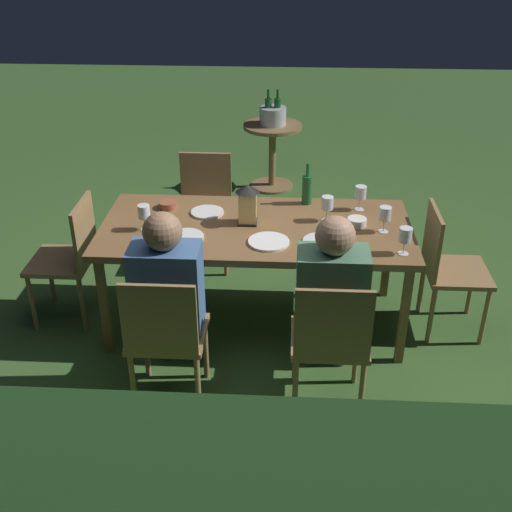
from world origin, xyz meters
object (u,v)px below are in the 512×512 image
Objects in this scene: plate_d at (269,242)px; ice_bucket at (273,114)px; chair_head_far at (70,255)px; person_in_green at (330,296)px; wine_glass_c at (405,236)px; chair_side_right_a at (330,340)px; chair_side_left_b at (205,205)px; dining_table at (256,233)px; wine_glass_e at (385,215)px; person_in_blue at (170,291)px; side_table at (272,146)px; green_bottle_on_table at (307,189)px; plate_c at (321,242)px; chair_side_right_b at (165,334)px; wine_glass_b at (327,204)px; plate_a at (207,212)px; bowl_bread at (168,205)px; wine_glass_a at (361,194)px; wine_glass_d at (144,213)px; plate_b at (186,237)px; chair_head_near at (447,265)px; lantern_centerpiece at (248,202)px; bowl_olives at (357,222)px.

ice_bucket is (0.06, -2.65, 0.01)m from plate_d.
chair_head_far is 2.53× the size of ice_bucket.
person_in_green is 0.59m from wine_glass_c.
chair_side_right_a and chair_side_left_b have the same top height.
wine_glass_e is (-0.80, 0.04, 0.17)m from dining_table.
person_in_blue is (0.89, -0.20, 0.15)m from chair_side_right_a.
side_table is (0.77, -2.46, -0.41)m from wine_glass_e.
green_bottle_on_table is 0.89m from wine_glass_c.
plate_c is at bearing -86.65° from chair_side_right_a.
chair_side_right_b is 1.36m from wine_glass_b.
dining_table is at bearing -20.16° from wine_glass_c.
bowl_bread is at bearing -14.18° from plate_a.
person_in_green is 6.80× the size of wine_glass_a.
wine_glass_e is (-1.49, -0.06, 0.00)m from wine_glass_d.
wine_glass_d is 0.31m from plate_b.
wine_glass_b is 0.38m from wine_glass_e.
wine_glass_d is at bearing 9.68° from wine_glass_b.
chair_head_near is at bearing 153.10° from wine_glass_a.
chair_side_right_b reaches higher than side_table.
chair_side_left_b is 1.52m from person_in_blue.
chair_head_near is 1.61m from plate_a.
dining_table is 0.72m from wine_glass_d.
plate_a is at bearing 80.84° from side_table.
chair_side_right_b is 3.31m from side_table.
chair_side_left_b is 5.15× the size of wine_glass_c.
chair_side_right_a is 0.76m from plate_d.
dining_table is 7.49× the size of lantern_centerpiece.
wine_glass_d reaches higher than dining_table.
chair_side_right_b is at bearing 83.71° from plate_a.
person_in_green reaches higher than chair_head_far.
plate_b is 1.09m from bowl_olives.
plate_d reaches higher than dining_table.
plate_a is (0.28, -0.13, -0.14)m from lantern_centerpiece.
chair_side_left_b is at bearing -80.64° from plate_a.
chair_head_near is 5.15× the size of wine_glass_e.
person_in_blue reaches higher than plate_d.
bowl_bread reaches higher than plate_a.
chair_side_right_b is at bearing 81.74° from side_table.
plate_d is (0.36, -0.43, 0.11)m from person_in_green.
lantern_centerpiece is at bearing 18.46° from wine_glass_a.
wine_glass_c is (-0.44, -0.33, 0.21)m from person_in_green.
person_in_green reaches higher than green_bottle_on_table.
wine_glass_b reaches higher than plate_d.
green_bottle_on_table reaches higher than dining_table.
dining_table is at bearing 89.31° from side_table.
green_bottle_on_table is 1.32× the size of plate_a.
ice_bucket is at bearing -81.75° from green_bottle_on_table.
plate_b is at bearing 18.51° from wine_glass_b.
chair_side_right_b is 3.45× the size of plate_d.
wine_glass_e is (0.44, 0.04, 0.37)m from chair_head_near.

